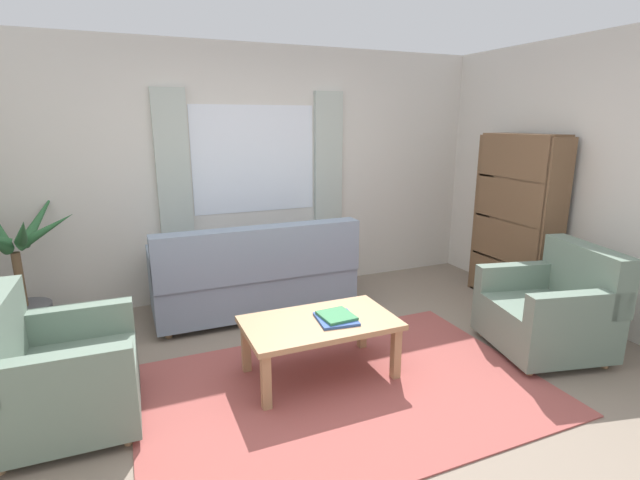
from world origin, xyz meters
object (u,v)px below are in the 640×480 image
Objects in this scene: book_stack_on_table at (336,317)px; bookshelf at (514,229)px; coffee_table at (320,328)px; potted_plant at (22,289)px; armchair_left at (55,374)px; couch at (255,277)px; armchair_right at (551,310)px.

book_stack_on_table is 2.43m from bookshelf.
potted_plant is (-2.08, 1.49, 0.09)m from coffee_table.
bookshelf is at bearing 14.56° from coffee_table.
armchair_left is at bearing 176.33° from book_stack_on_table.
couch is at bearing 74.80° from bookshelf.
potted_plant is at bearing 79.16° from bookshelf.
couch is at bearing 95.44° from coffee_table.
potted_plant is at bearing 144.33° from coffee_table.
armchair_right is 1.81m from book_stack_on_table.
armchair_left is 0.70× the size of potted_plant.
potted_plant is at bearing 145.09° from book_stack_on_table.
couch is 1.50× the size of potted_plant.
potted_plant reaches higher than book_stack_on_table.
book_stack_on_table is (0.24, -1.36, 0.09)m from couch.
coffee_table is 3.44× the size of book_stack_on_table.
couch is at bearing 100.00° from book_stack_on_table.
coffee_table is 2.54m from bookshelf.
couch reaches higher than armchair_right.
armchair_right is 0.58× the size of bookshelf.
armchair_left is 2.75× the size of book_stack_on_table.
armchair_left is 4.20m from bookshelf.
armchair_left reaches higher than book_stack_on_table.
couch reaches higher than book_stack_on_table.
book_stack_on_table is at bearing 106.13° from bookshelf.
bookshelf reaches higher than couch.
coffee_table is at bearing -91.25° from armchair_left.
armchair_left is at bearing 38.13° from couch.
potted_plant is at bearing 15.97° from armchair_left.
armchair_left is 1.47m from potted_plant.
bookshelf is (2.43, 0.63, 0.38)m from coffee_table.
bookshelf is at bearing -10.84° from potted_plant.
bookshelf is (0.54, 1.00, 0.41)m from armchair_right.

